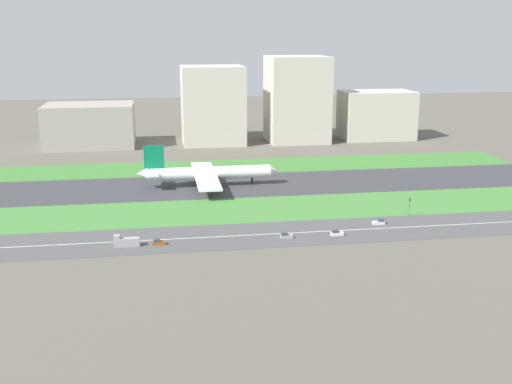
# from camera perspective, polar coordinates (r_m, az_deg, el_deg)

# --- Properties ---
(ground_plane) EXTENTS (800.00, 800.00, 0.00)m
(ground_plane) POSITION_cam_1_polar(r_m,az_deg,el_deg) (289.82, 0.90, 0.73)
(ground_plane) COLOR #5B564C
(runway) EXTENTS (280.00, 46.00, 0.10)m
(runway) POSITION_cam_1_polar(r_m,az_deg,el_deg) (289.81, 0.90, 0.74)
(runway) COLOR #38383D
(runway) RESTS_ON ground_plane
(grass_median_north) EXTENTS (280.00, 36.00, 0.10)m
(grass_median_north) POSITION_cam_1_polar(r_m,az_deg,el_deg) (329.23, -0.34, 2.42)
(grass_median_north) COLOR #3D7A33
(grass_median_north) RESTS_ON ground_plane
(grass_median_south) EXTENTS (280.00, 36.00, 0.10)m
(grass_median_south) POSITION_cam_1_polar(r_m,az_deg,el_deg) (250.89, 2.52, -1.48)
(grass_median_south) COLOR #427F38
(grass_median_south) RESTS_ON ground_plane
(highway) EXTENTS (280.00, 28.00, 0.10)m
(highway) POSITION_cam_1_polar(r_m,az_deg,el_deg) (221.04, 4.18, -3.74)
(highway) COLOR #4C4C4F
(highway) RESTS_ON ground_plane
(highway_centerline) EXTENTS (266.00, 0.50, 0.01)m
(highway_centerline) POSITION_cam_1_polar(r_m,az_deg,el_deg) (221.02, 4.18, -3.73)
(highway_centerline) COLOR silver
(highway_centerline) RESTS_ON highway
(airliner) EXTENTS (65.00, 56.00, 19.70)m
(airliner) POSITION_cam_1_polar(r_m,az_deg,el_deg) (285.01, -4.60, 1.73)
(airliner) COLOR white
(airliner) RESTS_ON runway
(car_1) EXTENTS (4.40, 1.80, 2.00)m
(car_1) POSITION_cam_1_polar(r_m,az_deg,el_deg) (233.98, 11.24, -2.72)
(car_1) COLOR silver
(car_1) RESTS_ON highway
(car_2) EXTENTS (4.40, 1.80, 2.00)m
(car_2) POSITION_cam_1_polar(r_m,az_deg,el_deg) (219.04, 7.41, -3.76)
(car_2) COLOR silver
(car_2) RESTS_ON highway
(car_0) EXTENTS (4.40, 1.80, 2.00)m
(car_0) POSITION_cam_1_polar(r_m,az_deg,el_deg) (210.56, -8.94, -4.58)
(car_0) COLOR brown
(car_0) RESTS_ON highway
(car_3) EXTENTS (4.40, 1.80, 2.00)m
(car_3) POSITION_cam_1_polar(r_m,az_deg,el_deg) (214.76, 2.76, -4.02)
(car_3) COLOR #99999E
(car_3) RESTS_ON highway
(truck_0) EXTENTS (8.40, 2.50, 4.00)m
(truck_0) POSITION_cam_1_polar(r_m,az_deg,el_deg) (210.65, -11.86, -4.49)
(truck_0) COLOR #99999E
(truck_0) RESTS_ON highway
(traffic_light) EXTENTS (0.36, 0.50, 7.20)m
(traffic_light) POSITION_cam_1_polar(r_m,az_deg,el_deg) (245.56, 13.91, -1.23)
(traffic_light) COLOR #4C4C51
(traffic_light) RESTS_ON highway
(terminal_building) EXTENTS (53.60, 37.50, 26.09)m
(terminal_building) POSITION_cam_1_polar(r_m,az_deg,el_deg) (397.29, -15.01, 5.93)
(terminal_building) COLOR #9E998E
(terminal_building) RESTS_ON ground_plane
(hangar_building) EXTENTS (38.63, 34.44, 48.37)m
(hangar_building) POSITION_cam_1_polar(r_m,az_deg,el_deg) (395.26, -4.00, 7.98)
(hangar_building) COLOR beige
(hangar_building) RESTS_ON ground_plane
(office_tower) EXTENTS (37.49, 36.99, 54.06)m
(office_tower) POSITION_cam_1_polar(r_m,az_deg,el_deg) (403.36, 3.77, 8.52)
(office_tower) COLOR beige
(office_tower) RESTS_ON ground_plane
(cargo_warehouse) EXTENTS (46.59, 29.06, 31.31)m
(cargo_warehouse) POSITION_cam_1_polar(r_m,az_deg,el_deg) (419.91, 11.00, 6.96)
(cargo_warehouse) COLOR beige
(cargo_warehouse) RESTS_ON ground_plane
(fuel_tank_west) EXTENTS (16.09, 16.09, 12.90)m
(fuel_tank_west) POSITION_cam_1_polar(r_m,az_deg,el_deg) (442.83, -3.31, 6.38)
(fuel_tank_west) COLOR silver
(fuel_tank_west) RESTS_ON ground_plane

